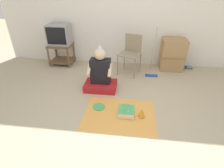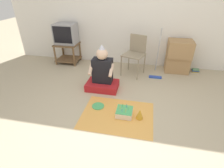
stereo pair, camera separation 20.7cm
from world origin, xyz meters
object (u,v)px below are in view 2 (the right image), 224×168
at_px(party_hat_blue, 140,114).
at_px(book_pile, 195,71).
at_px(tv, 66,34).
at_px(cardboard_box_stack, 178,56).
at_px(paper_plate, 98,106).
at_px(folding_chair, 135,52).
at_px(birthday_cake, 124,112).
at_px(person_seated, 102,75).
at_px(dust_mop, 157,63).

bearing_deg(party_hat_blue, book_pile, 58.33).
height_order(tv, book_pile, tv).
bearing_deg(party_hat_blue, tv, 136.35).
relative_size(cardboard_box_stack, paper_plate, 3.62).
xyz_separation_m(folding_chair, paper_plate, (-0.48, -1.44, -0.52)).
bearing_deg(tv, birthday_cake, -46.84).
xyz_separation_m(party_hat_blue, paper_plate, (-0.72, 0.16, -0.08)).
relative_size(person_seated, paper_plate, 4.35).
relative_size(dust_mop, party_hat_blue, 6.57).
relative_size(tv, party_hat_blue, 3.16).
bearing_deg(folding_chair, dust_mop, -6.19).
height_order(birthday_cake, party_hat_blue, birthday_cake).
distance_m(tv, cardboard_box_stack, 2.80).
height_order(cardboard_box_stack, book_pile, cardboard_box_stack).
xyz_separation_m(book_pile, paper_plate, (-1.91, -1.77, -0.03)).
bearing_deg(tv, cardboard_box_stack, -0.44).
height_order(cardboard_box_stack, paper_plate, cardboard_box_stack).
distance_m(tv, paper_plate, 2.32).
xyz_separation_m(cardboard_box_stack, paper_plate, (-1.47, -1.75, -0.38)).
distance_m(book_pile, birthday_cake, 2.38).
bearing_deg(party_hat_blue, folding_chair, 98.44).
distance_m(book_pile, party_hat_blue, 2.27).
height_order(person_seated, birthday_cake, person_seated).
bearing_deg(paper_plate, person_seated, 96.78).
bearing_deg(folding_chair, birthday_cake, -90.26).
bearing_deg(folding_chair, person_seated, -124.32).
xyz_separation_m(dust_mop, person_seated, (-1.06, -0.76, -0.01)).
relative_size(tv, book_pile, 2.69).
bearing_deg(paper_plate, folding_chair, 71.43).
xyz_separation_m(tv, cardboard_box_stack, (2.77, -0.02, -0.37)).
bearing_deg(book_pile, folding_chair, -167.26).
relative_size(folding_chair, book_pile, 4.45).
bearing_deg(cardboard_box_stack, dust_mop, -143.74).
xyz_separation_m(birthday_cake, paper_plate, (-0.48, 0.13, -0.05)).
height_order(folding_chair, paper_plate, folding_chair).
relative_size(book_pile, person_seated, 0.22).
bearing_deg(book_pile, birthday_cake, -127.15).
distance_m(cardboard_box_stack, party_hat_blue, 2.07).
xyz_separation_m(cardboard_box_stack, person_seated, (-1.54, -1.12, -0.09)).
xyz_separation_m(cardboard_box_stack, birthday_cake, (-0.99, -1.88, -0.33)).
distance_m(person_seated, paper_plate, 0.69).
height_order(folding_chair, dust_mop, dust_mop).
distance_m(dust_mop, book_pile, 1.04).
xyz_separation_m(tv, paper_plate, (1.30, -1.77, -0.75)).
xyz_separation_m(book_pile, person_seated, (-1.99, -1.14, 0.26)).
relative_size(birthday_cake, party_hat_blue, 1.53).
height_order(book_pile, person_seated, person_seated).
distance_m(tv, dust_mop, 2.36).
relative_size(dust_mop, person_seated, 1.23).
relative_size(cardboard_box_stack, person_seated, 0.83).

